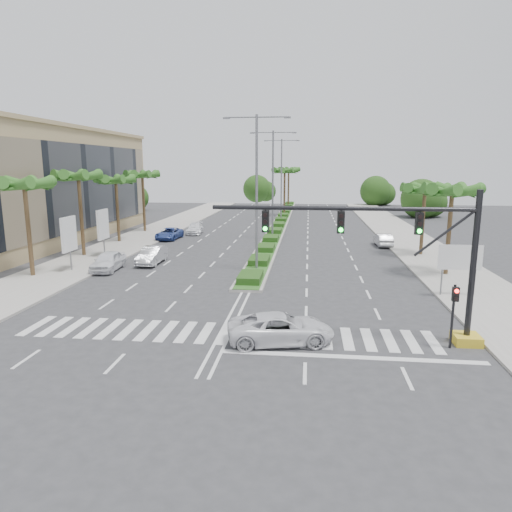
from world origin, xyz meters
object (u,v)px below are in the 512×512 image
at_px(car_parked_a, 108,261).
at_px(car_parked_d, 195,229).
at_px(car_parked_b, 152,255).
at_px(car_crossing, 281,328).
at_px(car_right, 383,240).
at_px(car_parked_c, 169,234).

relative_size(car_parked_a, car_parked_d, 1.02).
height_order(car_parked_b, car_crossing, car_parked_b).
distance_m(car_crossing, car_right, 29.05).
bearing_deg(car_parked_a, car_parked_c, 86.36).
bearing_deg(car_parked_c, car_crossing, -60.90).
relative_size(car_parked_b, car_crossing, 0.88).
bearing_deg(car_right, car_parked_c, -6.97).
xyz_separation_m(car_parked_a, car_parked_d, (1.97, 20.45, -0.13)).
height_order(car_parked_c, car_right, car_right).
distance_m(car_parked_a, car_parked_c, 15.83).
distance_m(car_parked_c, car_parked_d, 4.98).
bearing_deg(car_right, car_parked_a, 28.15).
bearing_deg(car_parked_a, car_right, 27.56).
xyz_separation_m(car_parked_c, car_right, (23.46, -1.81, 0.02)).
bearing_deg(car_parked_c, car_parked_b, -76.24).
height_order(car_parked_a, car_right, car_parked_a).
xyz_separation_m(car_parked_a, car_crossing, (14.62, -13.60, -0.06)).
distance_m(car_parked_d, car_right, 22.57).
bearing_deg(car_parked_d, car_parked_c, -118.47).
xyz_separation_m(car_parked_b, car_parked_c, (-2.49, 12.99, -0.08)).
bearing_deg(car_parked_a, car_crossing, -46.09).
relative_size(car_parked_a, car_crossing, 0.89).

